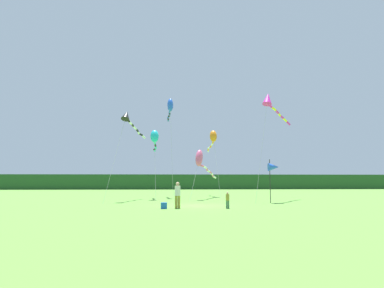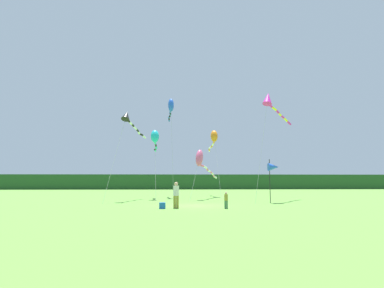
% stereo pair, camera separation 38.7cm
% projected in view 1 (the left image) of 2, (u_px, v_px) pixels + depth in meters
% --- Properties ---
extents(ground_plane, '(120.00, 120.00, 0.00)m').
position_uv_depth(ground_plane, '(197.00, 206.00, 24.56)').
color(ground_plane, '#5B9338').
extents(distant_treeline, '(108.00, 3.36, 3.12)m').
position_uv_depth(distant_treeline, '(181.00, 182.00, 69.37)').
color(distant_treeline, '#234C23').
rests_on(distant_treeline, ground).
extents(person_adult, '(0.40, 0.40, 1.81)m').
position_uv_depth(person_adult, '(178.00, 194.00, 22.40)').
color(person_adult, olive).
rests_on(person_adult, ground).
extents(person_child, '(0.25, 0.25, 1.13)m').
position_uv_depth(person_child, '(228.00, 199.00, 22.21)').
color(person_child, '#3F724C').
rests_on(person_child, ground).
extents(cooler_box, '(0.42, 0.40, 0.42)m').
position_uv_depth(cooler_box, '(164.00, 206.00, 21.98)').
color(cooler_box, '#1959B2').
rests_on(cooler_box, ground).
extents(banner_flag_pole, '(0.90, 0.70, 3.73)m').
position_uv_depth(banner_flag_pole, '(274.00, 167.00, 27.89)').
color(banner_flag_pole, black).
rests_on(banner_flag_pole, ground).
extents(kite_blue, '(0.82, 6.45, 11.53)m').
position_uv_depth(kite_blue, '(170.00, 107.00, 37.95)').
color(kite_blue, '#B2B2B2').
rests_on(kite_blue, ground).
extents(kite_orange, '(0.96, 7.83, 8.07)m').
position_uv_depth(kite_orange, '(213.00, 138.00, 39.33)').
color(kite_orange, '#B2B2B2').
rests_on(kite_orange, ground).
extents(kite_cyan, '(1.00, 6.23, 7.26)m').
position_uv_depth(kite_cyan, '(155.00, 138.00, 33.94)').
color(kite_cyan, '#B2B2B2').
rests_on(kite_cyan, ground).
extents(kite_magenta, '(5.92, 7.26, 10.36)m').
position_uv_depth(kite_magenta, '(270.00, 102.00, 31.22)').
color(kite_magenta, '#B2B2B2').
rests_on(kite_magenta, ground).
extents(kite_rainbow, '(3.59, 7.84, 5.16)m').
position_uv_depth(kite_rainbow, '(201.00, 160.00, 33.06)').
color(kite_rainbow, '#B2B2B2').
rests_on(kite_rainbow, ground).
extents(kite_black, '(2.70, 8.38, 8.70)m').
position_uv_depth(kite_black, '(129.00, 119.00, 31.44)').
color(kite_black, '#B2B2B2').
rests_on(kite_black, ground).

